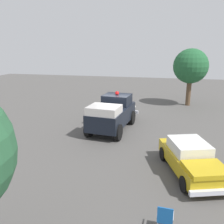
# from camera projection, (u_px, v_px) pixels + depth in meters

# --- Properties ---
(ground_plane) EXTENTS (60.00, 60.00, 0.00)m
(ground_plane) POSITION_uv_depth(u_px,v_px,m) (117.00, 128.00, 17.52)
(ground_plane) COLOR #514F4C
(vintage_fire_truck) EXTENTS (2.84, 6.14, 2.59)m
(vintage_fire_truck) POSITION_uv_depth(u_px,v_px,m) (113.00, 113.00, 17.10)
(vintage_fire_truck) COLOR black
(vintage_fire_truck) RESTS_ON ground
(classic_hot_rod) EXTENTS (3.14, 4.72, 1.46)m
(classic_hot_rod) POSITION_uv_depth(u_px,v_px,m) (191.00, 159.00, 11.11)
(classic_hot_rod) COLOR black
(classic_hot_rod) RESTS_ON ground
(lawn_chair_by_car) EXTENTS (0.54, 0.53, 1.02)m
(lawn_chair_by_car) POSITION_uv_depth(u_px,v_px,m) (165.00, 218.00, 7.52)
(lawn_chair_by_car) COLOR #B7BABF
(lawn_chair_by_car) RESTS_ON ground
(lawn_chair_spare) EXTENTS (0.69, 0.69, 1.02)m
(lawn_chair_spare) POSITION_uv_depth(u_px,v_px,m) (100.00, 109.00, 20.43)
(lawn_chair_spare) COLOR #B7BABF
(lawn_chair_spare) RESTS_ON ground
(oak_tree_right) EXTENTS (3.35, 3.35, 5.57)m
(oak_tree_right) POSITION_uv_depth(u_px,v_px,m) (191.00, 66.00, 23.36)
(oak_tree_right) COLOR brown
(oak_tree_right) RESTS_ON ground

